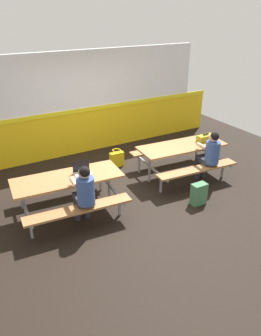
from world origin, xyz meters
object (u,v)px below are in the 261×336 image
(picnic_table_left, at_px, (68,185))
(toolbox_grey, at_px, (205,138))
(picnic_table_right, at_px, (181,152))
(backpack_dark, at_px, (198,194))
(tote_bag_bright, at_px, (117,159))
(laptop_silver, at_px, (82,171))
(student_further, at_px, (210,153))
(student_nearer, at_px, (84,191))

(picnic_table_left, bearing_deg, toolbox_grey, 2.04)
(picnic_table_right, distance_m, backpack_dark, 1.30)
(backpack_dark, bearing_deg, tote_bag_bright, 104.58)
(laptop_silver, xyz_separation_m, tote_bag_bright, (1.39, 1.30, -0.59))
(toolbox_grey, bearing_deg, backpack_dark, -134.27)
(student_further, distance_m, backpack_dark, 1.07)
(toolbox_grey, bearing_deg, picnic_table_right, 175.19)
(student_nearer, height_order, toolbox_grey, student_nearer)
(student_nearer, relative_size, laptop_silver, 3.58)
(picnic_table_right, bearing_deg, toolbox_grey, -4.81)
(picnic_table_left, relative_size, toolbox_grey, 5.08)
(student_further, bearing_deg, laptop_silver, 171.25)
(toolbox_grey, relative_size, backpack_dark, 0.91)
(student_nearer, bearing_deg, laptop_silver, 70.36)
(picnic_table_left, xyz_separation_m, toolbox_grey, (3.38, 0.12, 0.23))
(picnic_table_right, height_order, toolbox_grey, toolbox_grey)
(backpack_dark, bearing_deg, picnic_table_left, 156.67)
(student_further, height_order, backpack_dark, student_further)
(laptop_silver, distance_m, toolbox_grey, 3.08)
(picnic_table_right, height_order, backpack_dark, picnic_table_right)
(picnic_table_left, bearing_deg, tote_bag_bright, 37.72)
(toolbox_grey, relative_size, tote_bag_bright, 0.93)
(toolbox_grey, height_order, backpack_dark, toolbox_grey)
(student_nearer, bearing_deg, tote_bag_bright, 49.57)
(student_further, xyz_separation_m, toolbox_grey, (0.33, 0.53, 0.10))
(student_nearer, relative_size, toolbox_grey, 3.02)
(picnic_table_left, xyz_separation_m, backpack_dark, (2.30, -0.99, -0.36))
(student_further, height_order, laptop_silver, student_further)
(picnic_table_right, distance_m, laptop_silver, 2.46)
(student_nearer, xyz_separation_m, laptop_silver, (0.21, 0.58, 0.08))
(laptop_silver, xyz_separation_m, toolbox_grey, (3.08, 0.11, 0.02))
(picnic_table_right, distance_m, tote_bag_bright, 1.60)
(toolbox_grey, xyz_separation_m, tote_bag_bright, (-1.68, 1.19, -0.62))
(picnic_table_left, xyz_separation_m, tote_bag_bright, (1.70, 1.31, -0.38))
(picnic_table_left, distance_m, student_further, 3.08)
(picnic_table_right, height_order, laptop_silver, laptop_silver)
(student_further, height_order, tote_bag_bright, student_further)
(laptop_silver, bearing_deg, backpack_dark, -26.69)
(backpack_dark, height_order, tote_bag_bright, backpack_dark)
(laptop_silver, bearing_deg, toolbox_grey, 2.02)
(laptop_silver, xyz_separation_m, backpack_dark, (1.99, -1.00, -0.57))
(picnic_table_right, height_order, student_nearer, student_nearer)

